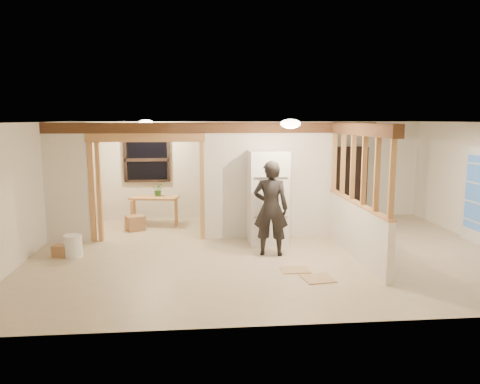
{
  "coord_description": "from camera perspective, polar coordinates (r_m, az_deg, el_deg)",
  "views": [
    {
      "loc": [
        -1.37,
        -8.7,
        2.56
      ],
      "look_at": [
        -0.51,
        0.4,
        1.13
      ],
      "focal_mm": 35.0,
      "sensor_mm": 36.0,
      "label": 1
    }
  ],
  "objects": [
    {
      "name": "wall_front",
      "position": [
        5.77,
        8.49,
        -4.32
      ],
      "size": [
        9.0,
        0.01,
        2.5
      ],
      "primitive_type": "cube",
      "color": "silver",
      "rests_on": "floor"
    },
    {
      "name": "box_util_b",
      "position": [
        10.9,
        -19.39,
        -4.4
      ],
      "size": [
        0.33,
        0.33,
        0.31
      ],
      "primitive_type": "cube",
      "rotation": [
        0.0,
        0.0,
        0.02
      ],
      "color": "#9D714C",
      "rests_on": "floor"
    },
    {
      "name": "doorway_frame",
      "position": [
        10.06,
        -11.21,
        0.36
      ],
      "size": [
        2.46,
        0.14,
        2.2
      ],
      "primitive_type": "cube",
      "color": "tan",
      "rests_on": "floor"
    },
    {
      "name": "stud_partition",
      "position": [
        8.86,
        14.23,
        2.78
      ],
      "size": [
        0.14,
        3.2,
        1.32
      ],
      "primitive_type": "cube",
      "color": "tan",
      "rests_on": "pony_wall"
    },
    {
      "name": "hanging_bulb",
      "position": [
        10.33,
        -8.95,
        6.66
      ],
      "size": [
        0.07,
        0.07,
        0.07
      ],
      "primitive_type": "ellipsoid",
      "color": "#FFD88C",
      "rests_on": "ceiling"
    },
    {
      "name": "pony_wall",
      "position": [
        9.05,
        13.95,
        -4.54
      ],
      "size": [
        0.12,
        3.2,
        1.0
      ],
      "primitive_type": "cube",
      "color": "silver",
      "rests_on": "floor"
    },
    {
      "name": "header_beam_back",
      "position": [
        9.91,
        -3.28,
        7.82
      ],
      "size": [
        7.0,
        0.18,
        0.22
      ],
      "primitive_type": "cube",
      "color": "brown",
      "rests_on": "ceiling"
    },
    {
      "name": "ceiling_dome_util",
      "position": [
        11.06,
        -11.37,
        8.29
      ],
      "size": [
        0.32,
        0.32,
        0.14
      ],
      "primitive_type": "ellipsoid",
      "color": "#FFEABF",
      "rests_on": "ceiling"
    },
    {
      "name": "floor_panel_near",
      "position": [
        7.79,
        9.45,
        -10.35
      ],
      "size": [
        0.54,
        0.54,
        0.02
      ],
      "primitive_type": "cube",
      "rotation": [
        0.0,
        0.0,
        0.15
      ],
      "color": "tan",
      "rests_on": "floor"
    },
    {
      "name": "ceiling",
      "position": [
        8.81,
        3.59,
        8.47
      ],
      "size": [
        9.0,
        6.5,
        0.01
      ],
      "primitive_type": "cube",
      "color": "white"
    },
    {
      "name": "floor_panel_far",
      "position": [
        8.16,
        6.74,
        -9.4
      ],
      "size": [
        0.5,
        0.4,
        0.02
      ],
      "primitive_type": "cube",
      "rotation": [
        0.0,
        0.0,
        0.02
      ],
      "color": "tan",
      "rests_on": "floor"
    },
    {
      "name": "woman",
      "position": [
        8.8,
        3.77,
        -1.99
      ],
      "size": [
        0.74,
        0.57,
        1.81
      ],
      "primitive_type": "imported",
      "rotation": [
        0.0,
        0.0,
        2.92
      ],
      "color": "black",
      "rests_on": "floor"
    },
    {
      "name": "bucket",
      "position": [
        9.35,
        -19.67,
        -6.22
      ],
      "size": [
        0.43,
        0.43,
        0.42
      ],
      "primitive_type": "cylinder",
      "rotation": [
        0.0,
        0.0,
        -0.39
      ],
      "color": "white",
      "rests_on": "floor"
    },
    {
      "name": "wall_left",
      "position": [
        9.34,
        -24.91,
        -0.01
      ],
      "size": [
        0.01,
        6.5,
        2.5
      ],
      "primitive_type": "cube",
      "color": "silver",
      "rests_on": "floor"
    },
    {
      "name": "header_beam_right",
      "position": [
        8.82,
        14.41,
        7.44
      ],
      "size": [
        0.18,
        3.3,
        0.22
      ],
      "primitive_type": "cube",
      "color": "brown",
      "rests_on": "ceiling"
    },
    {
      "name": "floor",
      "position": [
        9.18,
        3.44,
        -7.37
      ],
      "size": [
        9.0,
        6.5,
        0.01
      ],
      "primitive_type": "cube",
      "color": "#C7B194",
      "rests_on": "ground"
    },
    {
      "name": "ceiling_dome_main",
      "position": [
        8.37,
        6.17,
        8.28
      ],
      "size": [
        0.36,
        0.36,
        0.16
      ],
      "primitive_type": "ellipsoid",
      "color": "#FFEABF",
      "rests_on": "ceiling"
    },
    {
      "name": "potted_plant",
      "position": [
        11.51,
        -9.93,
        0.28
      ],
      "size": [
        0.32,
        0.29,
        0.32
      ],
      "primitive_type": "imported",
      "rotation": [
        0.0,
        0.0,
        -0.14
      ],
      "color": "#346326",
      "rests_on": "work_table"
    },
    {
      "name": "shop_vac",
      "position": [
        12.03,
        -18.91,
        -2.52
      ],
      "size": [
        0.54,
        0.54,
        0.57
      ],
      "primitive_type": "cylinder",
      "rotation": [
        0.0,
        0.0,
        0.28
      ],
      "color": "#A2131F",
      "rests_on": "floor"
    },
    {
      "name": "window_back",
      "position": [
        11.98,
        -11.29,
        3.87
      ],
      "size": [
        1.12,
        0.1,
        1.1
      ],
      "primitive_type": "cube",
      "color": "black",
      "rests_on": "wall_back"
    },
    {
      "name": "bookshelf",
      "position": [
        12.48,
        13.02,
        1.12
      ],
      "size": [
        0.93,
        0.31,
        1.85
      ],
      "primitive_type": "cube",
      "color": "black",
      "rests_on": "floor"
    },
    {
      "name": "box_util_a",
      "position": [
        11.16,
        -12.64,
        -3.7
      ],
      "size": [
        0.51,
        0.48,
        0.34
      ],
      "primitive_type": "cube",
      "rotation": [
        0.0,
        0.0,
        0.44
      ],
      "color": "#9D714C",
      "rests_on": "floor"
    },
    {
      "name": "refrigerator",
      "position": [
        9.71,
        3.41,
        -0.62
      ],
      "size": [
        0.79,
        0.77,
        1.92
      ],
      "primitive_type": "cube",
      "color": "white",
      "rests_on": "floor"
    },
    {
      "name": "wall_back",
      "position": [
        12.1,
        1.14,
        2.66
      ],
      "size": [
        9.0,
        0.01,
        2.5
      ],
      "primitive_type": "cube",
      "color": "silver",
      "rests_on": "floor"
    },
    {
      "name": "french_door",
      "position": [
        10.9,
        26.77,
        -0.31
      ],
      "size": [
        0.12,
        0.86,
        2.0
      ],
      "primitive_type": "cube",
      "color": "white",
      "rests_on": "floor"
    },
    {
      "name": "partition_center",
      "position": [
        10.11,
        3.59,
        1.42
      ],
      "size": [
        2.8,
        0.12,
        2.5
      ],
      "primitive_type": "cube",
      "color": "silver",
      "rests_on": "floor"
    },
    {
      "name": "work_table",
      "position": [
        11.53,
        -10.35,
        -2.3
      ],
      "size": [
        1.22,
        0.78,
        0.71
      ],
      "primitive_type": "cube",
      "rotation": [
        0.0,
        0.0,
        -0.21
      ],
      "color": "tan",
      "rests_on": "floor"
    },
    {
      "name": "partition_left_stub",
      "position": [
        10.34,
        -20.36,
        1.04
      ],
      "size": [
        0.9,
        0.12,
        2.5
      ],
      "primitive_type": "cube",
      "color": "silver",
      "rests_on": "floor"
    },
    {
      "name": "box_front",
      "position": [
        9.46,
        -20.99,
        -6.72
      ],
      "size": [
        0.33,
        0.29,
        0.23
      ],
      "primitive_type": "cube",
      "rotation": [
        0.0,
        0.0,
        -0.27
      ],
      "color": "#9D714C",
      "rests_on": "floor"
    }
  ]
}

